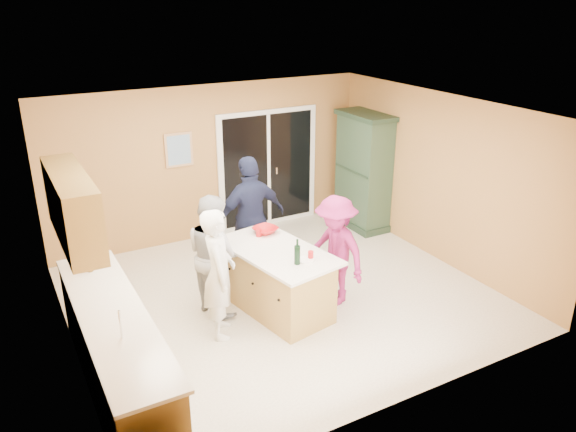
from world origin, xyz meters
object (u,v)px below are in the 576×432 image
green_hutch (363,172)px  woman_magenta (335,251)px  kitchen_island (277,282)px  woman_navy (251,218)px  woman_white (219,274)px  woman_grey (214,254)px

green_hutch → woman_magenta: (-1.92, -2.03, -0.24)m
kitchen_island → green_hutch: (2.71, 1.86, 0.59)m
kitchen_island → woman_magenta: bearing=-22.5°
woman_navy → woman_magenta: 1.40m
woman_white → woman_grey: 0.59m
green_hutch → woman_navy: size_ratio=1.12×
kitchen_island → green_hutch: 3.34m
green_hutch → woman_white: 4.10m
kitchen_island → woman_magenta: woman_magenta is taller
woman_navy → woman_magenta: woman_navy is taller
woman_grey → woman_magenta: (1.49, -0.59, -0.05)m
green_hutch → woman_navy: (-2.57, -0.80, -0.08)m
green_hutch → woman_grey: (-3.41, -1.44, -0.20)m
green_hutch → woman_white: bearing=-150.6°
woman_navy → green_hutch: bearing=-166.5°
woman_grey → woman_magenta: bearing=-120.9°
green_hutch → woman_magenta: 2.80m
woman_grey → woman_magenta: 1.61m
woman_navy → kitchen_island: bearing=78.6°
green_hutch → woman_magenta: bearing=-133.3°
woman_white → woman_magenta: 1.66m
woman_grey → woman_navy: (0.85, 0.64, 0.11)m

